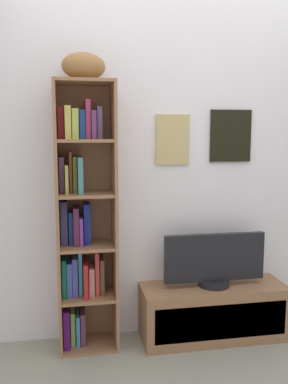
% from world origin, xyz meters
% --- Properties ---
extents(back_wall, '(4.80, 0.08, 2.43)m').
position_xyz_m(back_wall, '(0.00, 1.13, 1.22)').
color(back_wall, white).
rests_on(back_wall, ground).
extents(bookshelf, '(0.40, 0.30, 1.81)m').
position_xyz_m(bookshelf, '(-0.67, 0.99, 0.88)').
color(bookshelf, '#926546').
rests_on(bookshelf, ground).
extents(football, '(0.31, 0.22, 0.17)m').
position_xyz_m(football, '(-0.64, 0.95, 1.90)').
color(football, olive).
rests_on(football, bookshelf).
extents(tv_stand, '(1.04, 0.36, 0.39)m').
position_xyz_m(tv_stand, '(0.25, 0.92, 0.19)').
color(tv_stand, '#8C6345').
rests_on(tv_stand, ground).
extents(television, '(0.73, 0.22, 0.38)m').
position_xyz_m(television, '(0.25, 0.92, 0.58)').
color(television, black).
rests_on(television, tv_stand).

